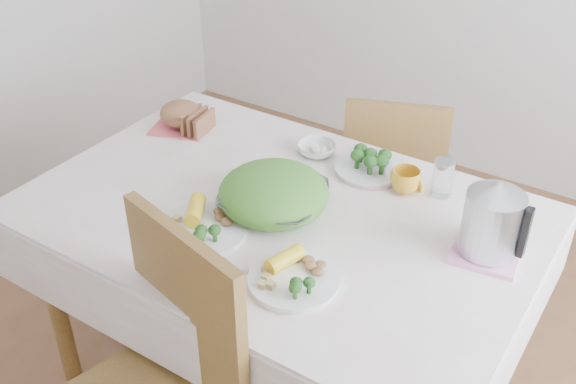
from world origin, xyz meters
The scene contains 18 objects.
floor centered at (0.00, 0.00, 0.00)m, with size 3.60×3.60×0.00m, color brown.
dining_table centered at (0.00, 0.00, 0.38)m, with size 1.40×0.90×0.75m, color brown.
tablecloth centered at (0.00, 0.00, 0.76)m, with size 1.50×1.00×0.01m, color silver.
chair_far centered at (0.02, 0.80, 0.47)m, with size 0.40×0.40×0.88m, color brown.
salad_bowl centered at (-0.01, -0.02, 0.80)m, with size 0.31×0.31×0.07m, color white.
dinner_plate_left centered at (-0.11, -0.22, 0.77)m, with size 0.26×0.26×0.02m, color white.
dinner_plate_right centered at (0.22, -0.26, 0.77)m, with size 0.24×0.24×0.02m, color white.
broccoli_plate centered at (0.13, 0.34, 0.77)m, with size 0.23×0.23×0.02m, color beige.
napkin centered at (-0.59, 0.25, 0.76)m, with size 0.20×0.20×0.00m, color #E25B61.
bread_loaf centered at (-0.59, 0.25, 0.82)m, with size 0.15×0.15×0.09m, color brown.
fruit_bowl centered at (-0.07, 0.34, 0.78)m, with size 0.13×0.13×0.04m, color white.
yellow_mug centered at (0.27, 0.30, 0.80)m, with size 0.10×0.10×0.08m, color gold.
glass_tumbler centered at (0.37, 0.34, 0.83)m, with size 0.06×0.06×0.12m, color white.
pink_tray centered at (0.59, 0.13, 0.77)m, with size 0.18×0.18×0.01m, color #FF9BCD.
electric_kettle centered at (0.59, 0.13, 0.88)m, with size 0.16×0.16×0.22m, color #B2B5BA.
fork_left centered at (-0.12, -0.29, 0.76)m, with size 0.02×0.20×0.00m, color silver.
fork_right centered at (0.11, -0.27, 0.76)m, with size 0.02×0.18×0.00m, color silver.
knife centered at (-0.02, -0.27, 0.76)m, with size 0.02×0.16×0.00m, color silver.
Camera 1 is at (0.93, -1.36, 1.91)m, focal length 42.00 mm.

